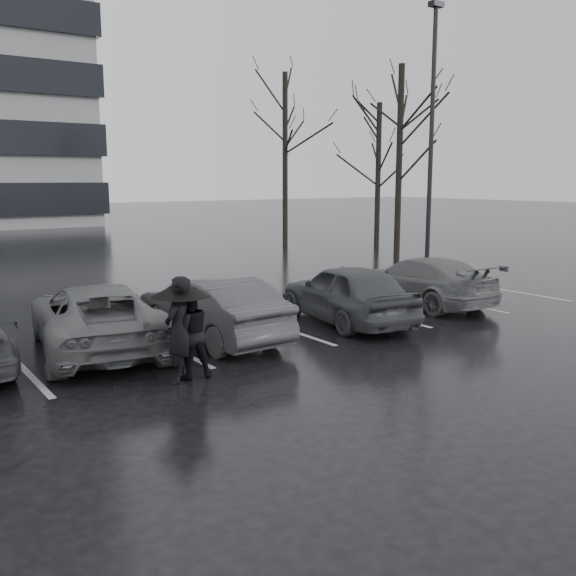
# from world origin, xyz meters

# --- Properties ---
(ground) EXTENTS (160.00, 160.00, 0.00)m
(ground) POSITION_xyz_m (0.00, 0.00, 0.00)
(ground) COLOR black
(ground) RESTS_ON ground
(car_main) EXTENTS (2.24, 4.35, 1.42)m
(car_main) POSITION_xyz_m (2.16, 1.54, 0.71)
(car_main) COLOR black
(car_main) RESTS_ON ground
(car_west_a) EXTENTS (1.65, 4.19, 1.36)m
(car_west_a) POSITION_xyz_m (-1.25, 1.84, 0.68)
(car_west_a) COLOR #29292B
(car_west_a) RESTS_ON ground
(car_west_b) EXTENTS (3.00, 5.10, 1.33)m
(car_west_b) POSITION_xyz_m (-3.48, 2.42, 0.67)
(car_west_b) COLOR #4A4A4C
(car_west_b) RESTS_ON ground
(car_east) EXTENTS (1.93, 4.50, 1.29)m
(car_east) POSITION_xyz_m (5.18, 2.08, 0.65)
(car_east) COLOR #4A4A4C
(car_east) RESTS_ON ground
(pedestrian_left) EXTENTS (0.78, 0.74, 1.79)m
(pedestrian_left) POSITION_xyz_m (-3.02, -0.35, 0.89)
(pedestrian_left) COLOR black
(pedestrian_left) RESTS_ON ground
(pedestrian_right) EXTENTS (0.83, 0.68, 1.57)m
(pedestrian_right) POSITION_xyz_m (-2.78, -0.24, 0.78)
(pedestrian_right) COLOR black
(pedestrian_right) RESTS_ON ground
(umbrella) EXTENTS (1.00, 1.00, 1.69)m
(umbrella) POSITION_xyz_m (-2.89, -0.19, 1.54)
(umbrella) COLOR black
(umbrella) RESTS_ON ground
(lamp_post) EXTENTS (0.52, 0.52, 9.43)m
(lamp_post) POSITION_xyz_m (10.28, 6.64, 4.32)
(lamp_post) COLOR gray
(lamp_post) RESTS_ON ground
(stall_stripes) EXTENTS (19.72, 5.00, 0.00)m
(stall_stripes) POSITION_xyz_m (-0.80, 2.50, 0.00)
(stall_stripes) COLOR #B1B1B3
(stall_stripes) RESTS_ON ground
(tree_east) EXTENTS (0.26, 0.26, 8.00)m
(tree_east) POSITION_xyz_m (12.00, 10.00, 4.00)
(tree_east) COLOR black
(tree_east) RESTS_ON ground
(tree_ne) EXTENTS (0.26, 0.26, 7.00)m
(tree_ne) POSITION_xyz_m (14.50, 14.00, 3.50)
(tree_ne) COLOR black
(tree_ne) RESTS_ON ground
(tree_north) EXTENTS (0.26, 0.26, 8.50)m
(tree_north) POSITION_xyz_m (11.00, 17.00, 4.25)
(tree_north) COLOR black
(tree_north) RESTS_ON ground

